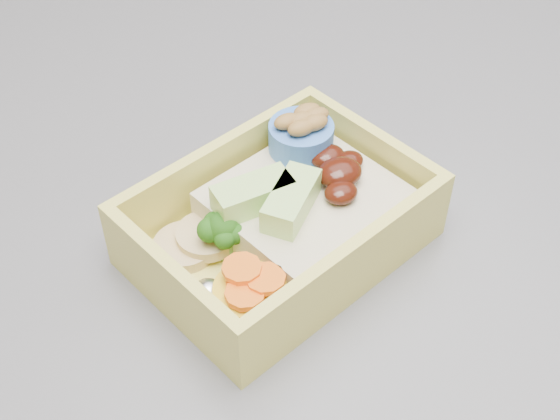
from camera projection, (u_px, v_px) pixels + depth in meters
name	position (u px, v px, depth m)	size (l,w,h in m)	color
island	(299.00, 417.00, 0.91)	(1.24, 0.84, 0.92)	brown
bento_box	(285.00, 217.00, 0.47)	(0.20, 0.17, 0.06)	#D6CD58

